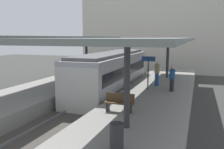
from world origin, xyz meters
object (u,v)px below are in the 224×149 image
at_px(platform_bench, 119,102).
at_px(litter_bin, 117,135).
at_px(platform_sign, 148,65).
at_px(commuter_train, 111,73).
at_px(passenger_near_bench, 172,78).
at_px(passenger_mid_platform, 157,73).

xyz_separation_m(platform_bench, litter_bin, (1.08, -3.68, -0.06)).
height_order(platform_bench, platform_sign, platform_sign).
relative_size(commuter_train, passenger_near_bench, 7.09).
bearing_deg(passenger_near_bench, platform_sign, -179.62).
relative_size(platform_bench, litter_bin, 1.75).
relative_size(commuter_train, litter_bin, 14.61).
distance_m(platform_sign, litter_bin, 9.16).
relative_size(platform_bench, passenger_mid_platform, 0.80).
height_order(platform_sign, passenger_mid_platform, platform_sign).
distance_m(commuter_train, passenger_near_bench, 5.05).
xyz_separation_m(litter_bin, passenger_near_bench, (0.76, 9.05, 0.45)).
bearing_deg(passenger_mid_platform, commuter_train, 175.85).
distance_m(litter_bin, passenger_mid_platform, 10.53).
distance_m(commuter_train, litter_bin, 11.49).
distance_m(passenger_near_bench, passenger_mid_platform, 1.89).
distance_m(platform_bench, passenger_near_bench, 5.69).
bearing_deg(passenger_near_bench, commuter_train, 160.10).
bearing_deg(platform_sign, passenger_mid_platform, 76.64).
relative_size(commuter_train, passenger_mid_platform, 6.68).
height_order(commuter_train, passenger_near_bench, commuter_train).
relative_size(platform_sign, litter_bin, 2.76).
bearing_deg(commuter_train, platform_sign, -28.42).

